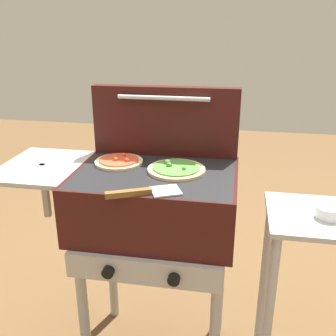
{
  "coord_description": "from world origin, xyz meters",
  "views": [
    {
      "loc": [
        0.3,
        -1.41,
        1.47
      ],
      "look_at": [
        0.05,
        0.0,
        0.92
      ],
      "focal_mm": 42.0,
      "sensor_mm": 36.0,
      "label": 1
    }
  ],
  "objects_px": {
    "pizza_pepperoni": "(119,161)",
    "pizza_veggie": "(176,169)",
    "spatula": "(144,192)",
    "prep_table": "(319,265)",
    "grill": "(152,205)",
    "topping_bowl_near": "(329,212)"
  },
  "relations": [
    {
      "from": "pizza_veggie",
      "to": "topping_bowl_near",
      "type": "distance_m",
      "value": 0.59
    },
    {
      "from": "pizza_pepperoni",
      "to": "prep_table",
      "type": "height_order",
      "value": "pizza_pepperoni"
    },
    {
      "from": "pizza_veggie",
      "to": "topping_bowl_near",
      "type": "relative_size",
      "value": 2.41
    },
    {
      "from": "spatula",
      "to": "pizza_veggie",
      "type": "bearing_deg",
      "value": 72.69
    },
    {
      "from": "grill",
      "to": "pizza_veggie",
      "type": "height_order",
      "value": "pizza_veggie"
    },
    {
      "from": "grill",
      "to": "spatula",
      "type": "distance_m",
      "value": 0.26
    },
    {
      "from": "topping_bowl_near",
      "to": "prep_table",
      "type": "bearing_deg",
      "value": 88.97
    },
    {
      "from": "grill",
      "to": "prep_table",
      "type": "distance_m",
      "value": 0.71
    },
    {
      "from": "spatula",
      "to": "pizza_pepperoni",
      "type": "bearing_deg",
      "value": 121.73
    },
    {
      "from": "pizza_pepperoni",
      "to": "grill",
      "type": "bearing_deg",
      "value": -25.72
    },
    {
      "from": "grill",
      "to": "spatula",
      "type": "relative_size",
      "value": 3.69
    },
    {
      "from": "prep_table",
      "to": "topping_bowl_near",
      "type": "relative_size",
      "value": 8.11
    },
    {
      "from": "pizza_pepperoni",
      "to": "pizza_veggie",
      "type": "bearing_deg",
      "value": -10.51
    },
    {
      "from": "grill",
      "to": "pizza_veggie",
      "type": "distance_m",
      "value": 0.18
    },
    {
      "from": "topping_bowl_near",
      "to": "pizza_veggie",
      "type": "bearing_deg",
      "value": 175.71
    },
    {
      "from": "spatula",
      "to": "prep_table",
      "type": "xyz_separation_m",
      "value": [
        0.66,
        0.21,
        -0.36
      ]
    },
    {
      "from": "spatula",
      "to": "prep_table",
      "type": "relative_size",
      "value": 0.34
    },
    {
      "from": "pizza_veggie",
      "to": "grill",
      "type": "bearing_deg",
      "value": -162.49
    },
    {
      "from": "pizza_pepperoni",
      "to": "pizza_veggie",
      "type": "height_order",
      "value": "pizza_veggie"
    },
    {
      "from": "pizza_pepperoni",
      "to": "pizza_veggie",
      "type": "relative_size",
      "value": 0.87
    },
    {
      "from": "pizza_pepperoni",
      "to": "spatula",
      "type": "relative_size",
      "value": 0.77
    },
    {
      "from": "spatula",
      "to": "prep_table",
      "type": "height_order",
      "value": "spatula"
    }
  ]
}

